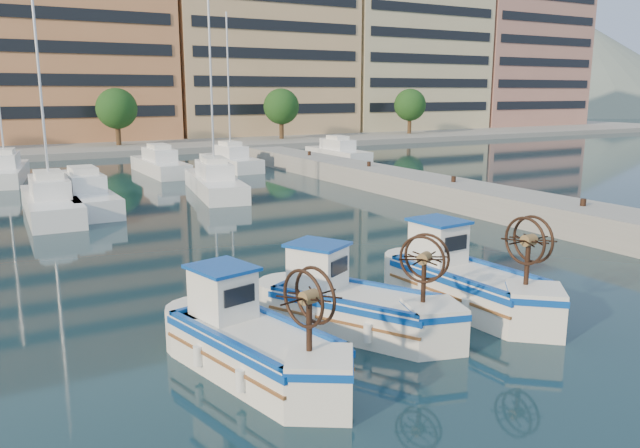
% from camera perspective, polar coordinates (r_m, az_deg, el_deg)
% --- Properties ---
extents(ground, '(300.00, 300.00, 0.00)m').
position_cam_1_polar(ground, '(15.16, 9.43, -10.75)').
color(ground, '#17303C').
rests_on(ground, ground).
extents(quay, '(3.00, 60.00, 1.20)m').
position_cam_1_polar(quay, '(29.32, 19.75, 1.03)').
color(quay, gray).
rests_on(quay, ground).
extents(waterfront, '(180.00, 40.00, 25.60)m').
position_cam_1_polar(waterfront, '(78.20, -16.28, 15.41)').
color(waterfront, gray).
rests_on(waterfront, ground).
extents(hill_east, '(160.00, 160.00, 50.00)m').
position_cam_1_polar(hill_east, '(191.81, 22.12, 9.40)').
color(hill_east, slate).
rests_on(hill_east, ground).
extents(yacht_marina, '(41.20, 23.30, 11.50)m').
position_cam_1_polar(yacht_marina, '(39.55, -21.43, 3.48)').
color(yacht_marina, white).
rests_on(yacht_marina, ground).
extents(fishing_boat_a, '(2.66, 4.46, 2.70)m').
position_cam_1_polar(fishing_boat_a, '(13.32, -6.34, -10.47)').
color(fishing_boat_a, silver).
rests_on(fishing_boat_a, ground).
extents(fishing_boat_b, '(3.54, 4.44, 2.69)m').
position_cam_1_polar(fishing_boat_b, '(15.46, 2.97, -7.19)').
color(fishing_boat_b, silver).
rests_on(fishing_boat_b, ground).
extents(fishing_boat_c, '(2.25, 4.72, 2.89)m').
position_cam_1_polar(fishing_boat_c, '(17.55, 13.11, -4.96)').
color(fishing_boat_c, silver).
rests_on(fishing_boat_c, ground).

